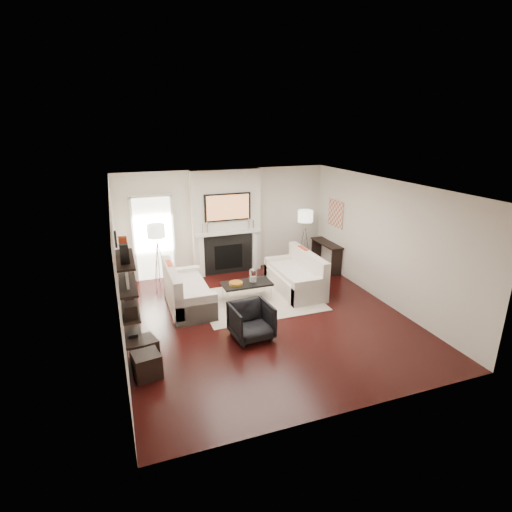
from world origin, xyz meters
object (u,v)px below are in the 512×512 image
object	(u,v)px
armchair	(251,319)
lamp_left_shade	(156,231)
ottoman_near	(144,350)
coffee_table	(247,284)
lamp_right_shade	(305,216)
loveseat_right_base	(294,282)
loveseat_left_base	(189,297)

from	to	relation	value
armchair	lamp_left_shade	bearing A→B (deg)	109.97
armchair	ottoman_near	xyz separation A→B (m)	(-1.94, -0.13, -0.17)
coffee_table	lamp_right_shade	distance (m)	2.81
coffee_table	lamp_right_shade	world-z (taller)	lamp_right_shade
ottoman_near	loveseat_right_base	bearing A→B (deg)	26.95
armchair	lamp_right_shade	distance (m)	4.15
armchair	lamp_left_shade	world-z (taller)	lamp_left_shade
loveseat_right_base	lamp_right_shade	xyz separation A→B (m)	(0.91, 1.35, 1.24)
loveseat_right_base	armchair	world-z (taller)	armchair
loveseat_left_base	lamp_right_shade	distance (m)	3.89
lamp_left_shade	coffee_table	bearing A→B (deg)	-35.90
loveseat_left_base	armchair	distance (m)	1.91
coffee_table	ottoman_near	size ratio (longest dim) A/B	2.75
armchair	loveseat_left_base	bearing A→B (deg)	111.53
armchair	lamp_left_shade	size ratio (longest dim) A/B	1.83
lamp_left_shade	ottoman_near	bearing A→B (deg)	-101.79
lamp_right_shade	ottoman_near	bearing A→B (deg)	-144.80
lamp_right_shade	loveseat_left_base	bearing A→B (deg)	-158.31
lamp_right_shade	coffee_table	bearing A→B (deg)	-145.26
loveseat_left_base	lamp_right_shade	bearing A→B (deg)	21.69
loveseat_left_base	loveseat_right_base	size ratio (longest dim) A/B	1.00
armchair	ottoman_near	distance (m)	1.95
lamp_right_shade	ottoman_near	size ratio (longest dim) A/B	1.00
loveseat_right_base	lamp_left_shade	world-z (taller)	lamp_left_shade
armchair	coffee_table	bearing A→B (deg)	69.67
loveseat_right_base	lamp_left_shade	xyz separation A→B (m)	(-2.99, 1.13, 1.24)
armchair	lamp_right_shade	xyz separation A→B (m)	(2.58, 3.06, 1.08)
loveseat_right_base	lamp_right_shade	size ratio (longest dim) A/B	4.50
armchair	lamp_right_shade	world-z (taller)	lamp_right_shade
coffee_table	armchair	size ratio (longest dim) A/B	1.50
lamp_left_shade	lamp_right_shade	xyz separation A→B (m)	(3.90, 0.22, 0.00)
coffee_table	lamp_right_shade	bearing A→B (deg)	34.74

